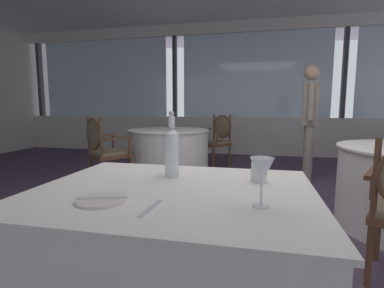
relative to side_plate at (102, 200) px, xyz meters
The scene contains 13 objects.
ground_plane 1.69m from the side_plate, 71.11° to the left, with size 15.08×15.08×0.00m, color #47384C.
window_wall_far 5.79m from the side_plate, 85.13° to the left, with size 11.60×0.14×2.96m.
foreground_table 0.49m from the side_plate, 45.79° to the left, with size 1.21×0.96×0.74m.
side_plate is the anchor object (origin of this frame).
butter_knife 0.01m from the side_plate, ahead, with size 0.19×0.02×0.00m, color silver.
dinner_fork 0.22m from the side_plate, 10.21° to the right, with size 0.18×0.02×0.00m, color silver.
water_bottle 0.48m from the side_plate, 71.61° to the left, with size 0.07×0.07×0.34m.
wine_glass 0.61m from the side_plate, ahead, with size 0.09×0.09×0.18m.
water_tumbler 0.73m from the side_plate, 36.50° to the left, with size 0.08×0.08×0.09m, color white.
background_table_2 3.42m from the side_plate, 102.85° to the left, with size 1.25×1.25×0.74m.
dining_chair_2_0 4.16m from the side_plate, 91.55° to the left, with size 0.66×0.65×0.96m.
dining_chair_2_1 2.86m from the side_plate, 119.42° to the left, with size 0.66×0.65×0.97m.
diner_person_0 3.84m from the side_plate, 69.75° to the left, with size 0.24×0.53×1.69m.
Camera 1 is at (0.08, -2.40, 1.10)m, focal length 27.18 mm.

